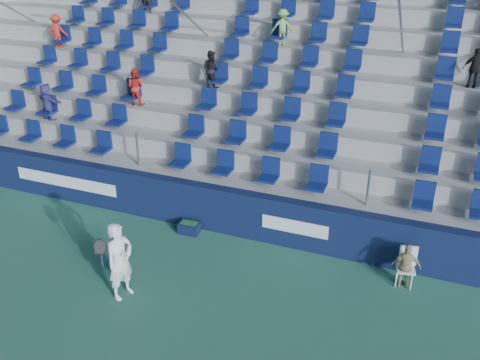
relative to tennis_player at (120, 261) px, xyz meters
name	(u,v)px	position (x,y,z in m)	size (l,w,h in m)	color
ground	(180,311)	(1.35, -0.04, -0.86)	(70.00, 70.00, 0.00)	#2D6950
sponsor_wall	(238,213)	(1.35, 3.10, -0.26)	(24.00, 0.32, 1.20)	#111B3E
grandstand	(297,94)	(1.34, 8.20, 1.27)	(24.00, 8.17, 6.63)	#9E9E99
tennis_player	(120,261)	(0.00, 0.00, 0.00)	(0.69, 0.72, 1.72)	white
line_judge_chair	(407,263)	(5.44, 2.60, -0.37)	(0.45, 0.46, 0.87)	white
line_judge	(406,266)	(5.44, 2.46, -0.35)	(0.61, 0.25, 1.03)	tan
ball_bin	(189,227)	(0.20, 2.71, -0.71)	(0.53, 0.36, 0.29)	#0E1636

